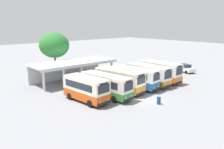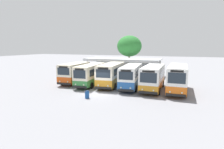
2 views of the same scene
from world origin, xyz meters
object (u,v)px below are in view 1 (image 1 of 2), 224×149
Objects in this scene: city_bus_fifth_blue at (148,74)px; waiting_chair_end_by_column at (70,80)px; city_bus_second_in_row at (106,85)px; waiting_chair_second_from_end at (74,80)px; waiting_chair_fourth_seat at (81,78)px; waiting_chair_fifth_seat at (85,78)px; city_bus_middle_cream at (119,80)px; waiting_chair_middle_seat at (78,79)px; litter_bin_apron at (159,101)px; city_bus_nearest_orange at (86,88)px; city_bus_fourth_amber at (134,77)px; parked_car_flank at (185,68)px; waiting_chair_far_end_seat at (89,77)px; city_bus_far_end_green at (160,71)px.

city_bus_fifth_blue is 12.79m from waiting_chair_end_by_column.
waiting_chair_second_from_end is (0.90, 9.22, -1.19)m from city_bus_second_in_row.
city_bus_fifth_blue is at bearing -53.47° from waiting_chair_fourth_seat.
waiting_chair_fifth_seat is at bearing 71.23° from city_bus_second_in_row.
city_bus_second_in_row is 1.02× the size of city_bus_middle_cream.
city_bus_second_in_row is 9.13m from city_bus_fifth_blue.
city_bus_middle_cream is 8.81m from waiting_chair_fifth_seat.
waiting_chair_end_by_column is 1.00× the size of waiting_chair_middle_seat.
litter_bin_apron is at bearing -132.25° from city_bus_fifth_blue.
city_bus_nearest_orange reaches higher than waiting_chair_middle_seat.
city_bus_second_in_row is at bearing -176.02° from city_bus_fourth_amber.
waiting_chair_far_end_seat is (-18.41, 7.89, -0.30)m from parked_car_flank.
parked_car_flank is 5.16× the size of waiting_chair_fourth_seat.
waiting_chair_middle_seat and waiting_chair_fifth_seat have the same top height.
city_bus_fourth_amber is at bearing -67.32° from waiting_chair_fourth_seat.
city_bus_nearest_orange is at bearing -177.53° from city_bus_middle_cream.
city_bus_fourth_amber is 9.02× the size of litter_bin_apron.
city_bus_nearest_orange reaches higher than litter_bin_apron.
city_bus_far_end_green reaches higher than waiting_chair_fifth_seat.
city_bus_nearest_orange is 7.87× the size of waiting_chair_end_by_column.
waiting_chair_fourth_seat is 15.84m from litter_bin_apron.
city_bus_nearest_orange is 0.89× the size of city_bus_fifth_blue.
waiting_chair_fourth_seat is 0.75m from waiting_chair_fifth_seat.
city_bus_far_end_green is at bearing -0.23° from city_bus_nearest_orange.
city_bus_middle_cream reaches higher than waiting_chair_middle_seat.
city_bus_second_in_row is at bearing -90.95° from waiting_chair_end_by_column.
parked_car_flank reaches higher than waiting_chair_second_from_end.
city_bus_nearest_orange is at bearing 131.33° from litter_bin_apron.
waiting_chair_fourth_seat is (2.40, 9.24, -1.19)m from city_bus_second_in_row.
city_bus_far_end_green is 13.89m from waiting_chair_middle_seat.
litter_bin_apron is at bearing -82.45° from waiting_chair_second_from_end.
city_bus_far_end_green is at bearing -42.73° from waiting_chair_fourth_seat.
litter_bin_apron is at bearing -113.79° from city_bus_fourth_amber.
parked_car_flank is (25.35, 1.09, -0.91)m from city_bus_nearest_orange.
city_bus_fourth_amber is (9.13, 0.14, -0.00)m from city_bus_nearest_orange.
city_bus_nearest_orange reaches higher than waiting_chair_end_by_column.
city_bus_fourth_amber is at bearing 175.11° from city_bus_fifth_blue.
city_bus_far_end_green is 10.26m from parked_car_flank.
city_bus_fifth_blue reaches higher than waiting_chair_second_from_end.
waiting_chair_far_end_seat is at bearing -0.51° from waiting_chair_fifth_seat.
city_bus_middle_cream is at bearing -177.55° from parked_car_flank.
city_bus_middle_cream reaches higher than city_bus_nearest_orange.
city_bus_fourth_amber is at bearing 178.09° from city_bus_far_end_green.
parked_car_flank is 20.89m from litter_bin_apron.
city_bus_far_end_green is 12.84m from waiting_chair_fifth_seat.
city_bus_far_end_green is at bearing 1.08° from city_bus_fifth_blue.
waiting_chair_end_by_column is 2.25m from waiting_chair_fourth_seat.
waiting_chair_end_by_column is 1.00× the size of waiting_chair_second_from_end.
city_bus_middle_cream is at bearing -76.14° from waiting_chair_second_from_end.
city_bus_far_end_green is 8.53× the size of litter_bin_apron.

